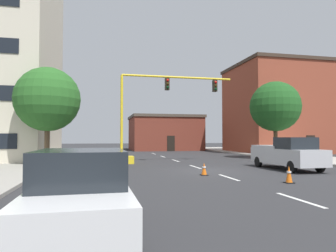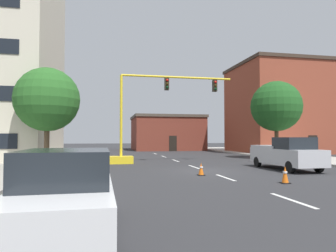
{
  "view_description": "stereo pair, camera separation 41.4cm",
  "coord_description": "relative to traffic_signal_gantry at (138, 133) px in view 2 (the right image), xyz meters",
  "views": [
    {
      "loc": [
        -6.18,
        -17.13,
        2.0
      ],
      "look_at": [
        -0.65,
        8.06,
        2.94
      ],
      "focal_mm": 32.51,
      "sensor_mm": 36.0,
      "label": 1
    },
    {
      "loc": [
        -5.77,
        -17.21,
        2.0
      ],
      "look_at": [
        -0.65,
        8.06,
        2.94
      ],
      "focal_mm": 32.51,
      "sensor_mm": 36.0,
      "label": 2
    }
  ],
  "objects": [
    {
      "name": "lane_stripe_seg_2",
      "position": [
        3.4,
        -9.1,
        -2.28
      ],
      "size": [
        0.16,
        2.4,
        0.01
      ],
      "primitive_type": "cube",
      "color": "silver",
      "rests_on": "ground_plane"
    },
    {
      "name": "sedan_white_near_left",
      "position": [
        -3.18,
        -16.82,
        -1.4
      ],
      "size": [
        1.92,
        4.53,
        1.74
      ],
      "color": "white",
      "rests_on": "ground_plane"
    },
    {
      "name": "traffic_signal_gantry",
      "position": [
        0.0,
        0.0,
        0.0
      ],
      "size": [
        9.75,
        1.2,
        6.83
      ],
      "color": "yellow",
      "rests_on": "ground_plane"
    },
    {
      "name": "building_brick_center",
      "position": [
        6.92,
        23.71,
        0.38
      ],
      "size": [
        10.67,
        9.79,
        5.3
      ],
      "color": "brown",
      "rests_on": "ground_plane"
    },
    {
      "name": "sidewalk_right",
      "position": [
        15.74,
        1.9,
        -2.21
      ],
      "size": [
        6.0,
        56.0,
        0.14
      ],
      "primitive_type": "cube",
      "color": "#B2ADA3",
      "rests_on": "ground_plane"
    },
    {
      "name": "lane_stripe_seg_5",
      "position": [
        3.4,
        7.4,
        -2.28
      ],
      "size": [
        0.16,
        2.4,
        0.01
      ],
      "primitive_type": "cube",
      "color": "silver",
      "rests_on": "ground_plane"
    },
    {
      "name": "building_row_right",
      "position": [
        20.53,
        12.27,
        3.41
      ],
      "size": [
        13.2,
        10.6,
        11.37
      ],
      "color": "brown",
      "rests_on": "ground_plane"
    },
    {
      "name": "ground_plane",
      "position": [
        3.4,
        -6.1,
        -2.28
      ],
      "size": [
        160.0,
        160.0,
        0.0
      ],
      "primitive_type": "plane",
      "color": "#2D2D30"
    },
    {
      "name": "lane_stripe_seg_4",
      "position": [
        3.4,
        1.9,
        -2.28
      ],
      "size": [
        0.16,
        2.4,
        0.01
      ],
      "primitive_type": "cube",
      "color": "silver",
      "rests_on": "ground_plane"
    },
    {
      "name": "traffic_cone_roadside_b",
      "position": [
        5.21,
        -11.4,
        -1.91
      ],
      "size": [
        0.36,
        0.36,
        0.76
      ],
      "color": "black",
      "rests_on": "ground_plane"
    },
    {
      "name": "lane_stripe_seg_6",
      "position": [
        3.4,
        12.9,
        -2.28
      ],
      "size": [
        0.16,
        2.4,
        0.01
      ],
      "primitive_type": "cube",
      "color": "silver",
      "rests_on": "ground_plane"
    },
    {
      "name": "tree_right_mid",
      "position": [
        12.95,
        2.04,
        2.54
      ],
      "size": [
        4.63,
        4.63,
        7.15
      ],
      "color": "#4C3823",
      "rests_on": "ground_plane"
    },
    {
      "name": "lane_stripe_seg_1",
      "position": [
        3.4,
        -14.6,
        -2.28
      ],
      "size": [
        0.16,
        2.4,
        0.01
      ],
      "primitive_type": "cube",
      "color": "silver",
      "rests_on": "ground_plane"
    },
    {
      "name": "sidewalk_left",
      "position": [
        -8.95,
        1.9,
        -2.21
      ],
      "size": [
        6.0,
        56.0,
        0.14
      ],
      "primitive_type": "cube",
      "color": "#9E998E",
      "rests_on": "ground_plane"
    },
    {
      "name": "lane_stripe_seg_3",
      "position": [
        3.4,
        -3.6,
        -2.28
      ],
      "size": [
        0.16,
        2.4,
        0.01
      ],
      "primitive_type": "cube",
      "color": "silver",
      "rests_on": "ground_plane"
    },
    {
      "name": "tree_left_near",
      "position": [
        -6.44,
        -0.92,
        2.32
      ],
      "size": [
        4.45,
        4.45,
        6.85
      ],
      "color": "brown",
      "rests_on": "ground_plane"
    },
    {
      "name": "pickup_truck_silver",
      "position": [
        8.5,
        -6.36,
        -1.31
      ],
      "size": [
        2.04,
        5.41,
        1.99
      ],
      "color": "#BCBCC1",
      "rests_on": "ground_plane"
    },
    {
      "name": "traffic_cone_roadside_a",
      "position": [
        2.49,
        -8.05,
        -1.96
      ],
      "size": [
        0.36,
        0.36,
        0.67
      ],
      "color": "black",
      "rests_on": "ground_plane"
    }
  ]
}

